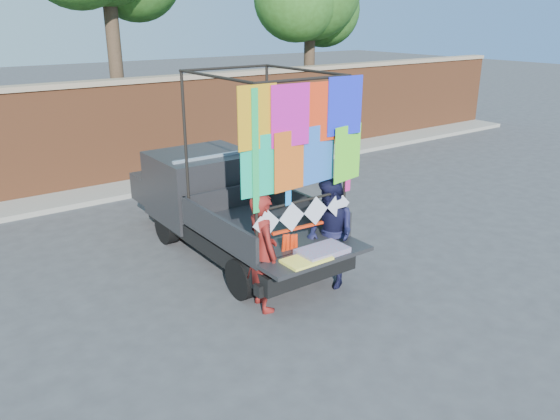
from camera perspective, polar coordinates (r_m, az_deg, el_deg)
ground at (r=8.52m, az=-1.99°, el=-8.85°), size 90.00×90.00×0.00m
brick_wall at (r=14.13m, az=-18.32°, el=7.51°), size 30.00×0.45×2.61m
curb at (r=13.79m, az=-16.84°, el=1.93°), size 30.00×1.20×0.12m
pickup_truck at (r=10.11m, az=-6.62°, el=0.87°), size 2.08×5.21×3.28m
woman at (r=7.80m, az=-1.82°, el=-4.40°), size 0.53×0.71×1.77m
man at (r=8.51m, az=5.27°, el=-2.48°), size 0.70×0.88×1.74m
streamer_bundle at (r=8.05m, az=1.38°, el=-3.25°), size 0.89×0.11×0.62m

